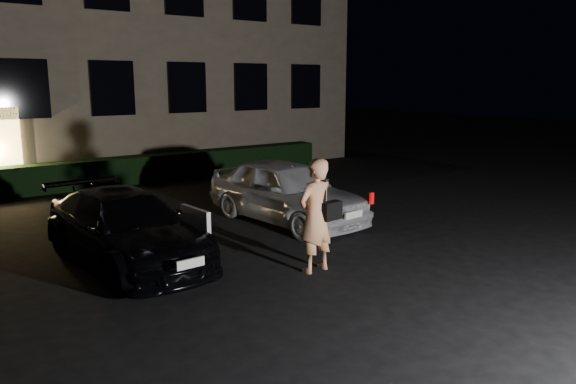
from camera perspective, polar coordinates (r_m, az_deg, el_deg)
ground at (r=9.80m, az=6.19°, el=-8.17°), size 80.00×80.00×0.00m
building at (r=22.78m, az=-21.49°, el=17.48°), size 20.00×8.11×12.00m
hedge at (r=18.56m, az=-16.48°, el=2.07°), size 15.00×0.70×0.85m
sedan at (r=10.54m, az=-16.16°, el=-3.50°), size 2.08×4.58×1.28m
hatch at (r=12.98m, az=-0.21°, el=0.12°), size 2.03×4.44×1.47m
man at (r=9.57m, az=2.85°, el=-2.40°), size 0.85×0.55×1.97m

